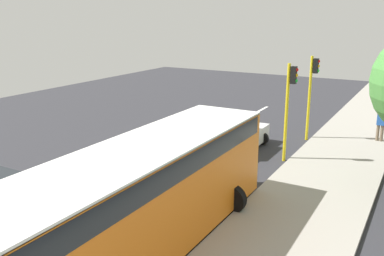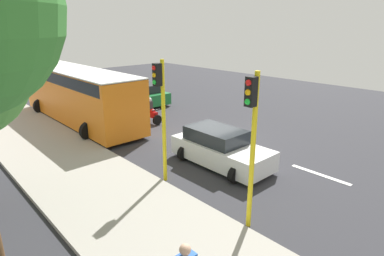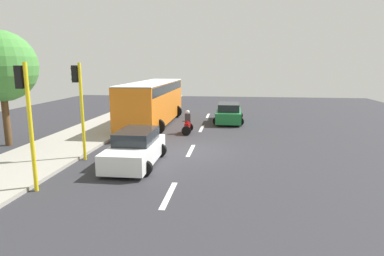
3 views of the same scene
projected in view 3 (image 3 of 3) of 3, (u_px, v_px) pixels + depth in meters
ground_plane at (191, 152)px, 17.11m from camera, size 40.00×60.00×0.10m
sidewalk at (64, 145)px, 17.92m from camera, size 4.00×60.00×0.15m
lane_stripe_far_north at (208, 116)px, 28.79m from camera, size 0.20×2.40×0.01m
lane_stripe_north at (202, 129)px, 22.94m from camera, size 0.20×2.40×0.01m
lane_stripe_mid at (191, 150)px, 17.10m from camera, size 0.20×2.40×0.01m
lane_stripe_south at (169, 195)px, 11.25m from camera, size 0.20×2.40×0.01m
car_white at (135, 149)px, 14.64m from camera, size 2.27×4.33×1.52m
car_green at (229, 113)px, 25.37m from camera, size 2.29×4.51×1.52m
city_bus at (153, 100)px, 24.34m from camera, size 3.20×11.00×3.16m
motorcycle at (188, 124)px, 21.24m from camera, size 0.60×1.30×1.53m
traffic_light_corner at (79, 98)px, 14.94m from camera, size 0.49×0.24×4.50m
traffic_light_midblock at (26, 109)px, 11.11m from camera, size 0.49×0.24×4.50m
street_tree_north at (1, 66)px, 17.42m from camera, size 3.77×3.77×6.22m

